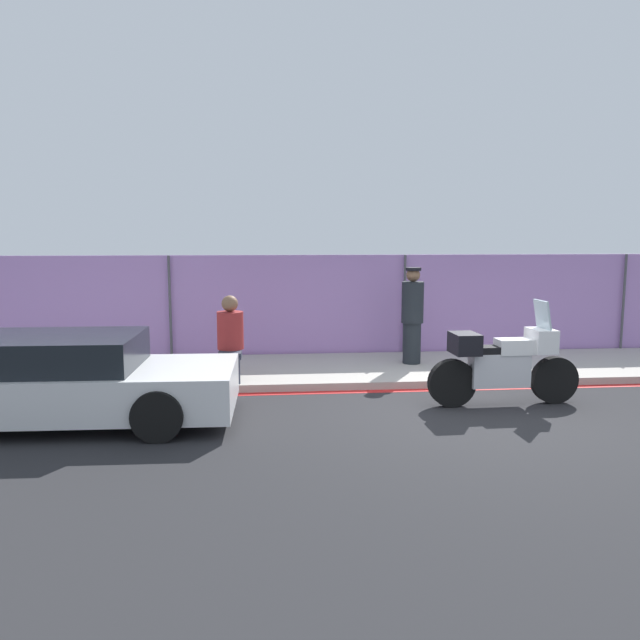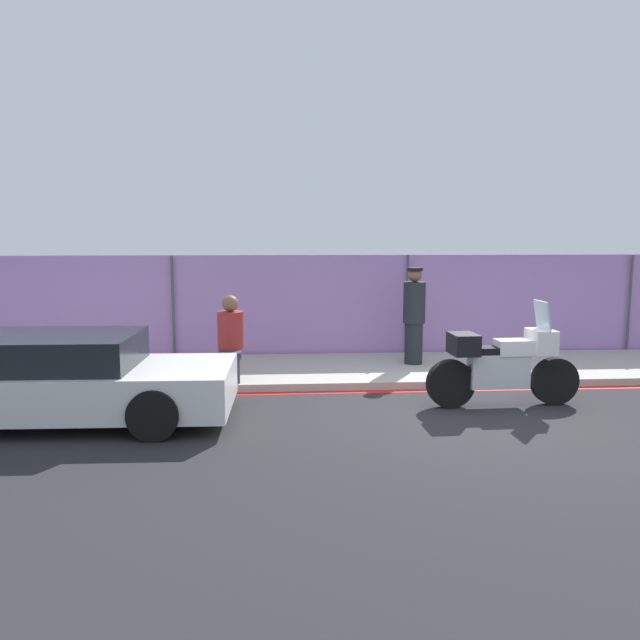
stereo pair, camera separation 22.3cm
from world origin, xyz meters
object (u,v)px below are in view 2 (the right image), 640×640
at_px(motorcycle, 502,364).
at_px(person_seated_on_curb, 230,333).
at_px(officer_standing, 414,315).
at_px(parked_car_left_down_street, 54,379).

distance_m(motorcycle, person_seated_on_curb, 4.29).
xyz_separation_m(motorcycle, officer_standing, (-0.75, 2.49, 0.40)).
bearing_deg(parked_car_left_down_street, officer_standing, 28.59).
height_order(motorcycle, parked_car_left_down_street, motorcycle).
height_order(person_seated_on_curb, parked_car_left_down_street, person_seated_on_curb).
relative_size(motorcycle, parked_car_left_down_street, 0.49).
xyz_separation_m(person_seated_on_curb, parked_car_left_down_street, (-2.19, -1.85, -0.30)).
height_order(motorcycle, officer_standing, officer_standing).
bearing_deg(person_seated_on_curb, officer_standing, 16.40).
relative_size(officer_standing, person_seated_on_curb, 1.29).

